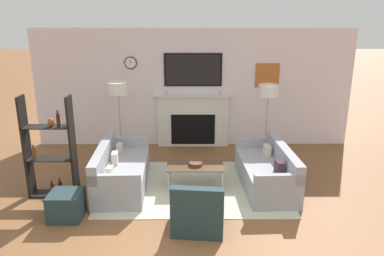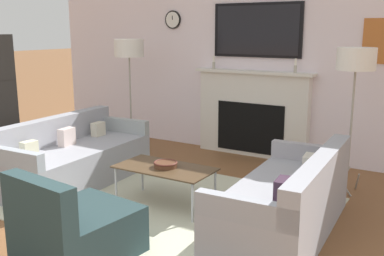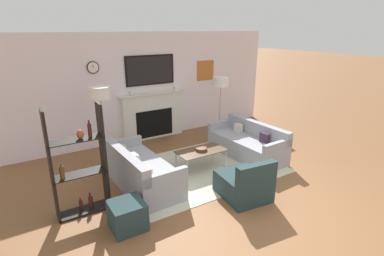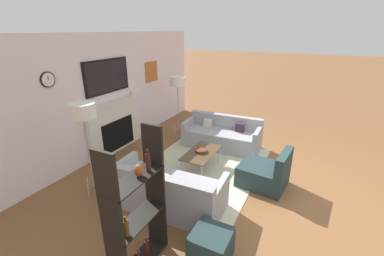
% 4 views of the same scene
% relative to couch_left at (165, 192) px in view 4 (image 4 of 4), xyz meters
% --- Properties ---
extents(ground_plane, '(60.00, 60.00, 0.00)m').
position_rel_couch_left_xyz_m(ground_plane, '(1.31, -1.93, -0.28)').
color(ground_plane, brown).
extents(fireplace_wall, '(7.25, 0.28, 2.70)m').
position_rel_couch_left_xyz_m(fireplace_wall, '(1.31, 2.31, 0.94)').
color(fireplace_wall, white).
rests_on(fireplace_wall, ground_plane).
extents(area_rug, '(3.24, 2.29, 0.01)m').
position_rel_couch_left_xyz_m(area_rug, '(1.31, 0.00, -0.28)').
color(area_rug, beige).
rests_on(area_rug, ground_plane).
extents(couch_left, '(0.90, 1.91, 0.77)m').
position_rel_couch_left_xyz_m(couch_left, '(0.00, 0.00, 0.00)').
color(couch_left, '#9999A2').
rests_on(couch_left, ground_plane).
extents(couch_right, '(0.87, 1.88, 0.75)m').
position_rel_couch_left_xyz_m(couch_right, '(2.61, 0.00, -0.01)').
color(couch_right, '#9999A2').
rests_on(couch_right, ground_plane).
extents(armchair, '(0.81, 0.91, 0.75)m').
position_rel_couch_left_xyz_m(armchair, '(1.36, -1.32, -0.04)').
color(armchair, '#243739').
rests_on(armchair, ground_plane).
extents(coffee_table, '(1.01, 0.53, 0.42)m').
position_rel_couch_left_xyz_m(coffee_table, '(1.33, -0.03, 0.10)').
color(coffee_table, '#4C3823').
rests_on(coffee_table, ground_plane).
extents(decorative_bowl, '(0.25, 0.25, 0.06)m').
position_rel_couch_left_xyz_m(decorative_bowl, '(1.34, -0.02, 0.16)').
color(decorative_bowl, '#55311F').
rests_on(decorative_bowl, coffee_table).
extents(floor_lamp_left, '(0.41, 0.41, 1.66)m').
position_rel_couch_left_xyz_m(floor_lamp_left, '(-0.22, 1.37, 1.22)').
color(floor_lamp_left, '#9E998E').
rests_on(floor_lamp_left, ground_plane).
extents(floor_lamp_right, '(0.41, 0.41, 1.61)m').
position_rel_couch_left_xyz_m(floor_lamp_right, '(2.84, 1.37, 1.17)').
color(floor_lamp_right, '#9E998E').
rests_on(floor_lamp_right, ground_plane).
extents(shelf_unit, '(0.80, 0.28, 1.73)m').
position_rel_couch_left_xyz_m(shelf_unit, '(-1.08, -0.32, 0.53)').
color(shelf_unit, black).
rests_on(shelf_unit, ground_plane).
extents(ottoman, '(0.48, 0.48, 0.42)m').
position_rel_couch_left_xyz_m(ottoman, '(-0.63, -1.07, -0.08)').
color(ottoman, '#243739').
rests_on(ottoman, ground_plane).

